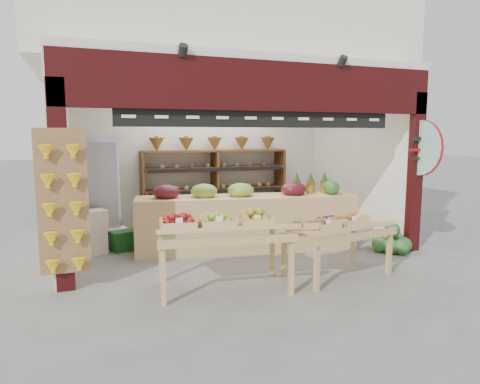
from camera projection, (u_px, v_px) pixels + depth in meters
name	position (u px, v px, depth m)	size (l,w,h in m)	color
ground	(240.00, 249.00, 7.39)	(60.00, 60.00, 0.00)	slate
shop_structure	(211.00, 34.00, 8.36)	(6.36, 5.12, 5.40)	white
banana_board	(63.00, 205.00, 5.21)	(0.60, 0.15, 1.80)	olive
gift_sign	(421.00, 148.00, 7.02)	(0.04, 0.93, 0.92)	#A8D4BC
back_shelving	(215.00, 172.00, 9.09)	(3.10, 0.51, 1.91)	brown
refrigerator	(98.00, 189.00, 7.83)	(0.76, 0.76, 1.96)	silver
cardboard_stack	(104.00, 236.00, 7.24)	(1.10, 0.92, 0.73)	white
mid_counter	(246.00, 220.00, 7.32)	(3.79, 1.36, 1.16)	tan
display_table_left	(214.00, 226.00, 5.42)	(1.78, 1.15, 1.06)	tan
display_table_right	(334.00, 226.00, 5.92)	(1.56, 1.04, 0.94)	tan
watermelon_pile	(391.00, 242.00, 7.21)	(0.64, 0.64, 0.50)	#194C1B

